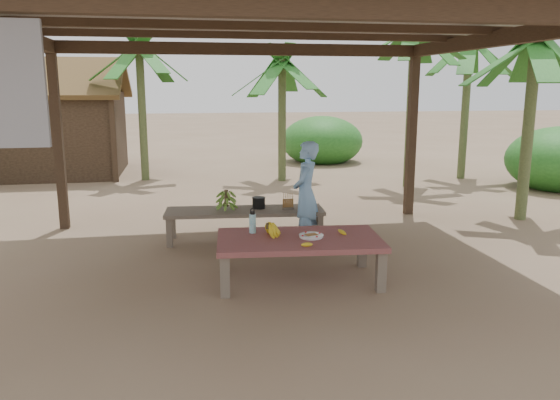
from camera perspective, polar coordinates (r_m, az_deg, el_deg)
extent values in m
plane|color=brown|center=(6.72, -1.28, -6.77)|extent=(80.00, 80.00, 0.00)
cube|color=black|center=(8.82, -22.17, 5.78)|extent=(0.13, 0.13, 2.70)
cube|color=black|center=(9.42, 13.59, 6.65)|extent=(0.13, 0.13, 2.70)
cube|color=black|center=(4.15, 3.78, 19.56)|extent=(5.80, 0.14, 0.18)
cube|color=black|center=(8.67, -3.81, 15.46)|extent=(5.80, 0.14, 0.18)
cube|color=black|center=(7.37, 21.53, 15.37)|extent=(0.14, 4.80, 0.18)
cube|color=slate|center=(6.42, -1.41, 18.77)|extent=(6.60, 5.60, 0.06)
cube|color=slate|center=(4.15, -26.34, 10.78)|extent=(0.45, 0.05, 0.85)
cube|color=brown|center=(5.69, -5.77, -7.98)|extent=(0.11, 0.11, 0.44)
cube|color=brown|center=(5.90, 10.51, -7.39)|extent=(0.11, 0.11, 0.44)
cube|color=brown|center=(6.49, -5.72, -5.48)|extent=(0.11, 0.11, 0.44)
cube|color=brown|center=(6.67, 8.57, -5.06)|extent=(0.11, 0.11, 0.44)
cube|color=maroon|center=(6.06, 2.01, -4.21)|extent=(1.88, 1.15, 0.06)
cube|color=brown|center=(7.52, -11.48, -3.39)|extent=(0.09, 0.09, 0.40)
cube|color=brown|center=(7.59, 4.20, -3.05)|extent=(0.09, 0.09, 0.40)
cube|color=brown|center=(7.97, -11.16, -2.53)|extent=(0.09, 0.09, 0.40)
cube|color=brown|center=(8.03, 3.64, -2.22)|extent=(0.09, 0.09, 0.40)
cube|color=brown|center=(7.65, -3.69, -1.18)|extent=(2.24, 0.77, 0.05)
cylinder|color=white|center=(6.05, 3.27, -3.88)|extent=(0.25, 0.25, 0.01)
cylinder|color=white|center=(6.05, 3.27, -3.73)|extent=(0.27, 0.27, 0.02)
cube|color=brown|center=(6.05, 3.27, -3.68)|extent=(0.16, 0.13, 0.02)
ellipsoid|color=yellow|center=(5.71, 2.83, -4.67)|extent=(0.16, 0.10, 0.04)
ellipsoid|color=yellow|center=(6.22, 6.51, -3.35)|extent=(0.08, 0.15, 0.04)
cylinder|color=#42BACF|center=(6.22, -2.89, -2.47)|extent=(0.08, 0.08, 0.22)
cylinder|color=black|center=(6.19, -2.90, -1.35)|extent=(0.06, 0.06, 0.03)
torus|color=black|center=(6.18, -2.90, -1.08)|extent=(0.05, 0.01, 0.05)
cylinder|color=black|center=(7.70, -2.24, -0.32)|extent=(0.18, 0.18, 0.15)
imported|color=#7CB1EB|center=(7.42, 2.71, 0.68)|extent=(0.55, 0.62, 1.42)
cube|color=black|center=(14.77, -24.10, 6.32)|extent=(4.00, 3.00, 2.00)
cube|color=brown|center=(13.90, -25.40, 11.53)|extent=(4.40, 1.73, 1.00)
cube|color=brown|center=(15.55, -23.78, 11.57)|extent=(4.40, 1.73, 1.00)
cylinder|color=#596638|center=(12.07, 13.50, 9.34)|extent=(0.18, 0.18, 3.39)
cylinder|color=#596638|center=(12.51, 0.21, 8.23)|extent=(0.18, 0.18, 2.74)
cylinder|color=#596638|center=(12.99, -14.19, 8.79)|extent=(0.18, 0.18, 3.09)
cylinder|color=#596638|center=(9.61, 24.49, 6.61)|extent=(0.18, 0.18, 2.90)
cylinder|color=#596638|center=(13.54, 18.78, 8.87)|extent=(0.18, 0.18, 3.20)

